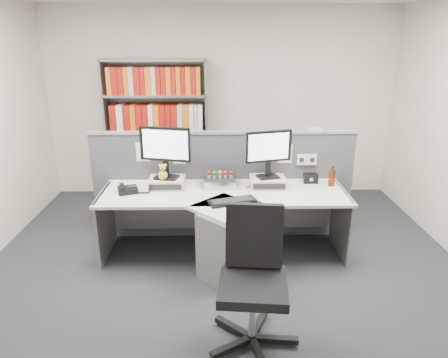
{
  "coord_description": "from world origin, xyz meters",
  "views": [
    {
      "loc": [
        -0.07,
        -3.2,
        2.26
      ],
      "look_at": [
        0.0,
        0.65,
        0.92
      ],
      "focal_mm": 32.69,
      "sensor_mm": 36.0,
      "label": 1
    }
  ],
  "objects_px": {
    "shelving_unit": "(158,134)",
    "speaker": "(311,178)",
    "keyboard": "(232,201)",
    "desk_fan": "(313,139)",
    "mouse": "(259,204)",
    "cola_bottle": "(332,178)",
    "desk": "(224,223)",
    "monitor_right": "(269,150)",
    "monitor_left": "(165,148)",
    "desk_calendar": "(144,188)",
    "filing_cabinet": "(310,186)",
    "office_chair": "(253,274)",
    "desktop_pc": "(220,181)",
    "desk_phone": "(127,190)"
  },
  "relations": [
    {
      "from": "shelving_unit",
      "to": "speaker",
      "type": "bearing_deg",
      "value": -35.97
    },
    {
      "from": "keyboard",
      "to": "desk_fan",
      "type": "relative_size",
      "value": 1.07
    },
    {
      "from": "mouse",
      "to": "shelving_unit",
      "type": "xyz_separation_m",
      "value": [
        -1.24,
        2.01,
        0.24
      ]
    },
    {
      "from": "cola_bottle",
      "to": "desk",
      "type": "bearing_deg",
      "value": -162.11
    },
    {
      "from": "monitor_right",
      "to": "shelving_unit",
      "type": "height_order",
      "value": "shelving_unit"
    },
    {
      "from": "monitor_left",
      "to": "keyboard",
      "type": "distance_m",
      "value": 0.94
    },
    {
      "from": "desk",
      "to": "monitor_left",
      "type": "xyz_separation_m",
      "value": [
        -0.62,
        0.38,
        0.7
      ]
    },
    {
      "from": "monitor_left",
      "to": "desk_calendar",
      "type": "height_order",
      "value": "monitor_left"
    },
    {
      "from": "desk",
      "to": "filing_cabinet",
      "type": "relative_size",
      "value": 3.71
    },
    {
      "from": "cola_bottle",
      "to": "office_chair",
      "type": "bearing_deg",
      "value": -123.05
    },
    {
      "from": "desk",
      "to": "monitor_right",
      "type": "distance_m",
      "value": 0.91
    },
    {
      "from": "monitor_left",
      "to": "mouse",
      "type": "distance_m",
      "value": 1.18
    },
    {
      "from": "desk_fan",
      "to": "filing_cabinet",
      "type": "bearing_deg",
      "value": 90.0
    },
    {
      "from": "desk_fan",
      "to": "speaker",
      "type": "bearing_deg",
      "value": -103.74
    },
    {
      "from": "keyboard",
      "to": "office_chair",
      "type": "bearing_deg",
      "value": -83.5
    },
    {
      "from": "speaker",
      "to": "filing_cabinet",
      "type": "relative_size",
      "value": 0.23
    },
    {
      "from": "monitor_left",
      "to": "filing_cabinet",
      "type": "height_order",
      "value": "monitor_left"
    },
    {
      "from": "desk",
      "to": "mouse",
      "type": "distance_m",
      "value": 0.47
    },
    {
      "from": "desktop_pc",
      "to": "shelving_unit",
      "type": "xyz_separation_m",
      "value": [
        -0.86,
        1.43,
        0.21
      ]
    },
    {
      "from": "desk_phone",
      "to": "office_chair",
      "type": "height_order",
      "value": "office_chair"
    },
    {
      "from": "desk_fan",
      "to": "office_chair",
      "type": "relative_size",
      "value": 0.44
    },
    {
      "from": "monitor_left",
      "to": "desk_fan",
      "type": "bearing_deg",
      "value": 29.22
    },
    {
      "from": "desk_fan",
      "to": "office_chair",
      "type": "distance_m",
      "value": 2.76
    },
    {
      "from": "monitor_left",
      "to": "speaker",
      "type": "height_order",
      "value": "monitor_left"
    },
    {
      "from": "mouse",
      "to": "shelving_unit",
      "type": "distance_m",
      "value": 2.37
    },
    {
      "from": "desk_phone",
      "to": "shelving_unit",
      "type": "xyz_separation_m",
      "value": [
        0.11,
        1.63,
        0.22
      ]
    },
    {
      "from": "monitor_left",
      "to": "desk_calendar",
      "type": "bearing_deg",
      "value": -141.38
    },
    {
      "from": "desktop_pc",
      "to": "desk_phone",
      "type": "height_order",
      "value": "desktop_pc"
    },
    {
      "from": "monitor_left",
      "to": "filing_cabinet",
      "type": "bearing_deg",
      "value": 29.22
    },
    {
      "from": "mouse",
      "to": "filing_cabinet",
      "type": "bearing_deg",
      "value": 61.1
    },
    {
      "from": "monitor_right",
      "to": "office_chair",
      "type": "bearing_deg",
      "value": -100.59
    },
    {
      "from": "desktop_pc",
      "to": "mouse",
      "type": "xyz_separation_m",
      "value": [
        0.38,
        -0.58,
        -0.03
      ]
    },
    {
      "from": "mouse",
      "to": "speaker",
      "type": "height_order",
      "value": "speaker"
    },
    {
      "from": "desk_calendar",
      "to": "cola_bottle",
      "type": "xyz_separation_m",
      "value": [
        2.02,
        0.17,
        0.04
      ]
    },
    {
      "from": "monitor_right",
      "to": "keyboard",
      "type": "xyz_separation_m",
      "value": [
        -0.4,
        -0.47,
        -0.39
      ]
    },
    {
      "from": "desk",
      "to": "monitor_left",
      "type": "bearing_deg",
      "value": 148.1
    },
    {
      "from": "cola_bottle",
      "to": "shelving_unit",
      "type": "height_order",
      "value": "shelving_unit"
    },
    {
      "from": "desk_phone",
      "to": "monitor_left",
      "type": "bearing_deg",
      "value": 22.67
    },
    {
      "from": "desk_calendar",
      "to": "shelving_unit",
      "type": "xyz_separation_m",
      "value": [
        -0.06,
        1.64,
        0.2
      ]
    },
    {
      "from": "monitor_left",
      "to": "desk_phone",
      "type": "height_order",
      "value": "monitor_left"
    },
    {
      "from": "monitor_left",
      "to": "desk_fan",
      "type": "height_order",
      "value": "monitor_left"
    },
    {
      "from": "desk_phone",
      "to": "desk_calendar",
      "type": "distance_m",
      "value": 0.18
    },
    {
      "from": "cola_bottle",
      "to": "shelving_unit",
      "type": "xyz_separation_m",
      "value": [
        -2.09,
        1.47,
        0.17
      ]
    },
    {
      "from": "speaker",
      "to": "desk_fan",
      "type": "distance_m",
      "value": 0.97
    },
    {
      "from": "desk",
      "to": "speaker",
      "type": "bearing_deg",
      "value": 26.48
    },
    {
      "from": "keyboard",
      "to": "mouse",
      "type": "xyz_separation_m",
      "value": [
        0.26,
        -0.08,
        0.0
      ]
    },
    {
      "from": "filing_cabinet",
      "to": "desk",
      "type": "bearing_deg",
      "value": -130.61
    },
    {
      "from": "monitor_left",
      "to": "mouse",
      "type": "bearing_deg",
      "value": -29.62
    },
    {
      "from": "keyboard",
      "to": "monitor_right",
      "type": "bearing_deg",
      "value": 49.25
    },
    {
      "from": "mouse",
      "to": "office_chair",
      "type": "xyz_separation_m",
      "value": [
        -0.14,
        -0.97,
        -0.17
      ]
    }
  ]
}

